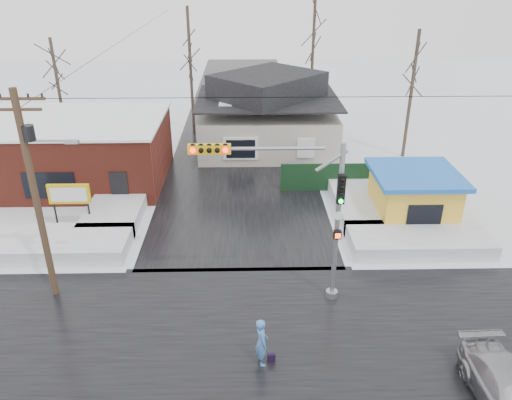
{
  "coord_description": "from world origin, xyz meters",
  "views": [
    {
      "loc": [
        0.35,
        -14.52,
        13.13
      ],
      "look_at": [
        0.81,
        6.47,
        3.0
      ],
      "focal_mm": 35.0,
      "sensor_mm": 36.0,
      "label": 1
    }
  ],
  "objects_px": {
    "utility_pole": "(35,187)",
    "marquee_sign": "(69,195)",
    "kiosk": "(413,196)",
    "car": "(510,394)",
    "traffic_signal": "(299,203)",
    "pedestrian": "(262,342)"
  },
  "relations": [
    {
      "from": "marquee_sign",
      "to": "kiosk",
      "type": "height_order",
      "value": "kiosk"
    },
    {
      "from": "kiosk",
      "to": "car",
      "type": "xyz_separation_m",
      "value": [
        -0.81,
        -13.11,
        -0.79
      ]
    },
    {
      "from": "kiosk",
      "to": "utility_pole",
      "type": "bearing_deg",
      "value": -159.56
    },
    {
      "from": "traffic_signal",
      "to": "utility_pole",
      "type": "relative_size",
      "value": 0.78
    },
    {
      "from": "traffic_signal",
      "to": "car",
      "type": "height_order",
      "value": "traffic_signal"
    },
    {
      "from": "traffic_signal",
      "to": "pedestrian",
      "type": "height_order",
      "value": "traffic_signal"
    },
    {
      "from": "marquee_sign",
      "to": "car",
      "type": "relative_size",
      "value": 0.55
    },
    {
      "from": "marquee_sign",
      "to": "traffic_signal",
      "type": "bearing_deg",
      "value": -29.72
    },
    {
      "from": "traffic_signal",
      "to": "marquee_sign",
      "type": "bearing_deg",
      "value": 150.28
    },
    {
      "from": "kiosk",
      "to": "car",
      "type": "bearing_deg",
      "value": -93.54
    },
    {
      "from": "traffic_signal",
      "to": "pedestrian",
      "type": "distance_m",
      "value": 5.48
    },
    {
      "from": "utility_pole",
      "to": "marquee_sign",
      "type": "xyz_separation_m",
      "value": [
        -1.07,
        5.99,
        -3.19
      ]
    },
    {
      "from": "kiosk",
      "to": "pedestrian",
      "type": "distance_m",
      "value": 13.89
    },
    {
      "from": "utility_pole",
      "to": "pedestrian",
      "type": "distance_m",
      "value": 10.64
    },
    {
      "from": "utility_pole",
      "to": "marquee_sign",
      "type": "height_order",
      "value": "utility_pole"
    },
    {
      "from": "traffic_signal",
      "to": "utility_pole",
      "type": "distance_m",
      "value": 10.39
    },
    {
      "from": "marquee_sign",
      "to": "pedestrian",
      "type": "height_order",
      "value": "marquee_sign"
    },
    {
      "from": "utility_pole",
      "to": "kiosk",
      "type": "distance_m",
      "value": 18.95
    },
    {
      "from": "traffic_signal",
      "to": "pedestrian",
      "type": "relative_size",
      "value": 3.66
    },
    {
      "from": "marquee_sign",
      "to": "kiosk",
      "type": "xyz_separation_m",
      "value": [
        18.5,
        0.5,
        -0.46
      ]
    },
    {
      "from": "kiosk",
      "to": "pedestrian",
      "type": "height_order",
      "value": "kiosk"
    },
    {
      "from": "traffic_signal",
      "to": "pedestrian",
      "type": "xyz_separation_m",
      "value": [
        -1.59,
        -3.82,
        -3.58
      ]
    }
  ]
}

